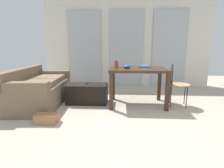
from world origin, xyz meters
TOP-DOWN VIEW (x-y plane):
  - ground_plane at (0.00, 1.46)m, footprint 8.93×8.93m
  - wall_back at (0.00, 3.72)m, footprint 5.09×0.10m
  - curtains at (0.00, 3.63)m, footprint 3.62×0.03m
  - couch at (-1.88, 1.60)m, footprint 1.03×1.80m
  - coffee_table at (-0.87, 1.75)m, footprint 0.84×0.48m
  - craft_table at (0.20, 1.68)m, footprint 1.14×0.82m
  - wire_chair at (0.95, 1.65)m, footprint 0.42×0.44m
  - bottle_near at (-0.24, 1.66)m, footprint 0.08×0.08m
  - bowl at (-0.03, 1.63)m, footprint 0.15×0.15m
  - book_stack at (0.37, 1.87)m, footprint 0.22×0.26m
  - scissors at (0.29, 1.43)m, footprint 0.08×0.09m
  - tv_remote_primary at (-0.90, 1.86)m, footprint 0.08×0.19m
  - shoebox at (-1.30, 0.63)m, footprint 0.34×0.19m

SIDE VIEW (x-z plane):
  - ground_plane at x=0.00m, z-range 0.00..0.00m
  - shoebox at x=-1.30m, z-range 0.00..0.16m
  - coffee_table at x=-0.87m, z-range 0.00..0.41m
  - couch at x=-1.88m, z-range -0.07..0.69m
  - tv_remote_primary at x=-0.90m, z-range 0.41..0.43m
  - wire_chair at x=0.95m, z-range 0.10..0.97m
  - craft_table at x=0.20m, z-range 0.27..1.04m
  - scissors at x=0.29m, z-range 0.77..0.77m
  - book_stack at x=0.37m, z-range 0.77..0.80m
  - bowl at x=-0.03m, z-range 0.77..0.84m
  - bottle_near at x=-0.24m, z-range 0.75..0.93m
  - curtains at x=0.00m, z-range 0.00..2.31m
  - wall_back at x=0.00m, z-range 0.00..2.67m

